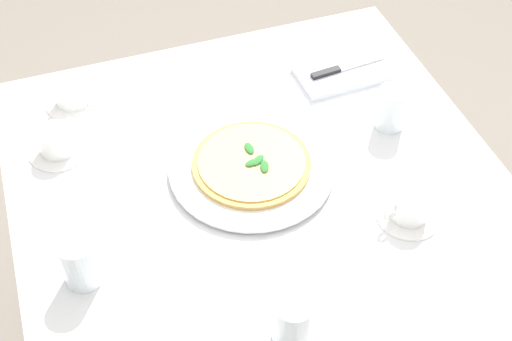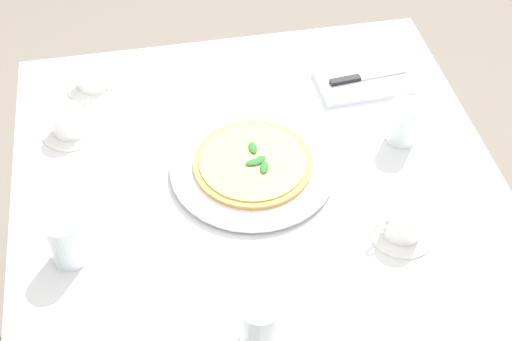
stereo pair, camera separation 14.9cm
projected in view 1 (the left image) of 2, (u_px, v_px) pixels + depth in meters
dining_table at (260, 225)px, 1.60m from camera, size 1.03×1.03×0.75m
pizza_plate at (252, 167)px, 1.51m from camera, size 0.36×0.36×0.02m
pizza at (252, 163)px, 1.50m from camera, size 0.26×0.26×0.02m
coffee_cup_far_right at (409, 207)px, 1.41m from camera, size 0.13×0.13×0.06m
coffee_cup_far_left at (72, 94)px, 1.65m from camera, size 0.13×0.13×0.07m
coffee_cup_back_corner at (57, 142)px, 1.54m from camera, size 0.13×0.13×0.06m
water_glass_near_right at (391, 110)px, 1.59m from camera, size 0.07×0.07×0.10m
water_glass_right_edge at (293, 323)px, 1.21m from camera, size 0.07×0.07×0.11m
water_glass_left_edge at (81, 263)px, 1.30m from camera, size 0.07×0.07×0.11m
napkin_folded at (342, 72)px, 1.74m from camera, size 0.22×0.14×0.02m
dinner_knife at (344, 67)px, 1.73m from camera, size 0.20×0.04×0.01m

